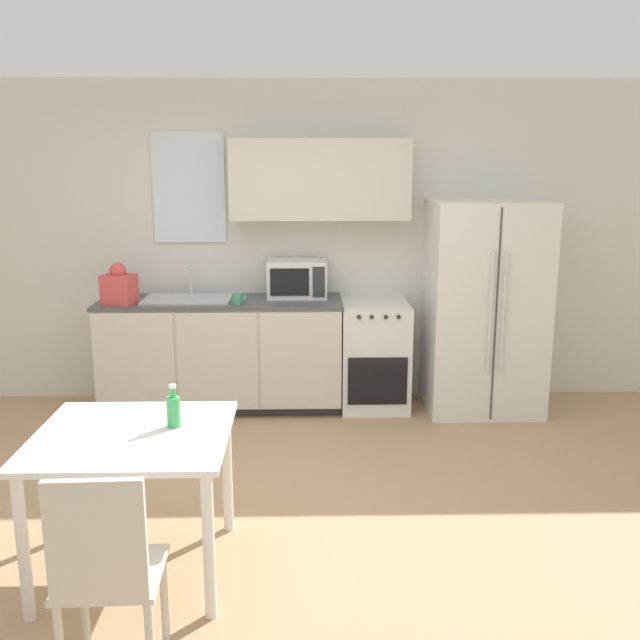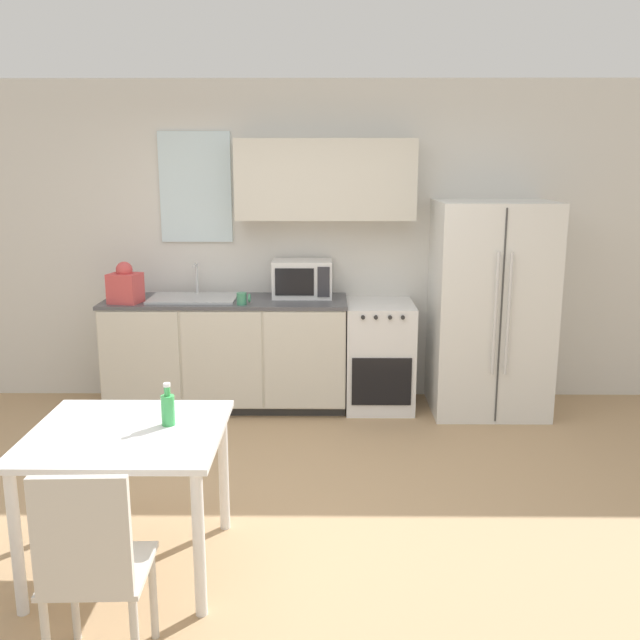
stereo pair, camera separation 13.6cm
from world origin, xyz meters
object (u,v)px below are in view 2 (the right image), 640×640
at_px(microwave, 302,279).
at_px(coffee_mug, 243,299).
at_px(oven_range, 379,355).
at_px(dining_table, 128,451).
at_px(dining_chair_near, 91,562).
at_px(drink_bottle, 168,408).
at_px(refrigerator, 490,308).

xyz_separation_m(microwave, coffee_mug, (-0.47, -0.33, -0.11)).
distance_m(oven_range, dining_table, 2.86).
bearing_deg(microwave, dining_chair_near, -101.79).
bearing_deg(oven_range, dining_chair_near, -112.36).
bearing_deg(dining_chair_near, drink_bottle, 80.79).
bearing_deg(dining_chair_near, microwave, 76.20).
bearing_deg(oven_range, drink_bottle, -117.49).
bearing_deg(refrigerator, dining_table, -134.11).
xyz_separation_m(microwave, dining_chair_near, (-0.71, -3.41, -0.54)).
bearing_deg(dining_table, coffee_mug, 81.76).
bearing_deg(coffee_mug, drink_bottle, -93.47).
bearing_deg(oven_range, coffee_mug, -168.65).
bearing_deg(coffee_mug, oven_range, 11.35).
distance_m(refrigerator, microwave, 1.56).
bearing_deg(microwave, oven_range, -9.79).
relative_size(refrigerator, dining_chair_near, 1.86).
xyz_separation_m(oven_range, drink_bottle, (-1.24, -2.39, 0.39)).
xyz_separation_m(refrigerator, dining_table, (-2.33, -2.40, -0.23)).
relative_size(microwave, dining_table, 0.52).
relative_size(refrigerator, microwave, 3.51).
bearing_deg(oven_range, dining_table, -120.20).
distance_m(coffee_mug, dining_table, 2.29).
relative_size(microwave, dining_chair_near, 0.53).
xyz_separation_m(oven_range, dining_table, (-1.44, -2.47, 0.19)).
distance_m(coffee_mug, drink_bottle, 2.17).
height_order(microwave, dining_table, microwave).
relative_size(oven_range, dining_chair_near, 0.96).
distance_m(refrigerator, drink_bottle, 3.16).
bearing_deg(drink_bottle, dining_chair_near, -97.20).
height_order(oven_range, refrigerator, refrigerator).
bearing_deg(dining_chair_near, coffee_mug, 83.40).
height_order(coffee_mug, dining_chair_near, coffee_mug).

